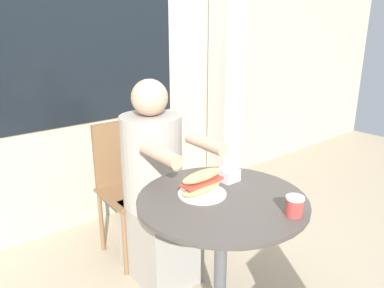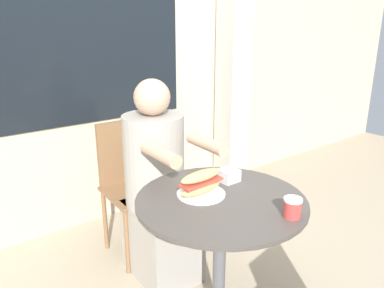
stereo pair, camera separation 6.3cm
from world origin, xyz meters
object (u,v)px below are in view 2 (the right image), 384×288
(cafe_table, at_px, (220,236))
(diner_chair, at_px, (130,175))
(seated_diner, at_px, (158,195))
(drink_cup, at_px, (292,208))
(sandwich_on_plate, at_px, (201,184))

(cafe_table, height_order, diner_chair, diner_chair)
(seated_diner, bearing_deg, drink_cup, 97.89)
(cafe_table, xyz_separation_m, diner_chair, (0.03, 0.92, -0.01))
(cafe_table, bearing_deg, seated_diner, 87.34)
(cafe_table, relative_size, drink_cup, 9.31)
(sandwich_on_plate, relative_size, drink_cup, 2.80)
(cafe_table, distance_m, seated_diner, 0.57)
(sandwich_on_plate, distance_m, drink_cup, 0.41)
(cafe_table, distance_m, sandwich_on_plate, 0.26)
(diner_chair, height_order, drink_cup, diner_chair)
(diner_chair, distance_m, drink_cup, 1.24)
(diner_chair, bearing_deg, seated_diner, 91.31)
(cafe_table, bearing_deg, diner_chair, 88.06)
(drink_cup, bearing_deg, sandwich_on_plate, 112.75)
(seated_diner, height_order, sandwich_on_plate, seated_diner)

